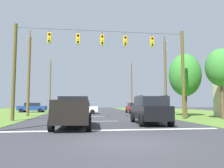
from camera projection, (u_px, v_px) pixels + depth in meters
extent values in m
plane|color=#333338|center=(126.00, 142.00, 8.66)|extent=(120.00, 120.00, 0.00)
cube|color=#54792E|center=(224.00, 116.00, 25.40)|extent=(16.00, 80.00, 0.03)
cube|color=white|center=(113.00, 130.00, 12.39)|extent=(12.61, 0.45, 0.01)
cube|color=white|center=(103.00, 121.00, 18.32)|extent=(2.50, 0.15, 0.01)
cube|color=white|center=(98.00, 116.00, 24.44)|extent=(2.50, 0.15, 0.01)
cube|color=white|center=(94.00, 113.00, 33.33)|extent=(2.50, 0.15, 0.01)
cylinder|color=brown|center=(14.00, 71.00, 18.85)|extent=(0.30, 0.30, 8.46)
cylinder|color=brown|center=(183.00, 74.00, 20.87)|extent=(0.30, 0.30, 8.46)
cylinder|color=black|center=(103.00, 31.00, 20.19)|extent=(15.37, 0.02, 0.02)
cylinder|color=black|center=(50.00, 31.00, 19.54)|extent=(0.02, 0.02, 0.35)
cube|color=yellow|center=(49.00, 38.00, 19.49)|extent=(0.32, 0.24, 0.95)
cylinder|color=#310503|center=(49.00, 34.00, 19.37)|extent=(0.20, 0.04, 0.20)
cylinder|color=orange|center=(49.00, 37.00, 19.35)|extent=(0.20, 0.04, 0.20)
cylinder|color=black|center=(49.00, 41.00, 19.32)|extent=(0.20, 0.04, 0.20)
cylinder|color=black|center=(78.00, 32.00, 19.87)|extent=(0.02, 0.02, 0.35)
cube|color=yellow|center=(78.00, 39.00, 19.82)|extent=(0.32, 0.24, 0.95)
cylinder|color=#310503|center=(78.00, 35.00, 19.70)|extent=(0.20, 0.04, 0.20)
cylinder|color=orange|center=(78.00, 39.00, 19.68)|extent=(0.20, 0.04, 0.20)
cylinder|color=black|center=(78.00, 42.00, 19.65)|extent=(0.20, 0.04, 0.20)
cylinder|color=black|center=(102.00, 33.00, 20.16)|extent=(0.02, 0.02, 0.35)
cube|color=yellow|center=(102.00, 40.00, 20.11)|extent=(0.32, 0.24, 0.95)
cylinder|color=#310503|center=(102.00, 36.00, 19.99)|extent=(0.20, 0.04, 0.20)
cylinder|color=orange|center=(102.00, 40.00, 19.97)|extent=(0.20, 0.04, 0.20)
cylinder|color=black|center=(102.00, 43.00, 19.94)|extent=(0.20, 0.04, 0.20)
cylinder|color=black|center=(125.00, 34.00, 20.45)|extent=(0.02, 0.02, 0.35)
cube|color=yellow|center=(125.00, 41.00, 20.39)|extent=(0.32, 0.24, 0.95)
cylinder|color=#310503|center=(125.00, 37.00, 20.28)|extent=(0.20, 0.04, 0.20)
cylinder|color=orange|center=(125.00, 40.00, 20.25)|extent=(0.20, 0.04, 0.20)
cylinder|color=black|center=(125.00, 44.00, 20.23)|extent=(0.20, 0.04, 0.20)
cylinder|color=black|center=(152.00, 35.00, 20.79)|extent=(0.02, 0.02, 0.35)
cube|color=yellow|center=(152.00, 42.00, 20.73)|extent=(0.32, 0.24, 0.95)
cylinder|color=#310503|center=(152.00, 38.00, 20.62)|extent=(0.20, 0.04, 0.20)
cylinder|color=orange|center=(152.00, 41.00, 20.59)|extent=(0.20, 0.04, 0.20)
cylinder|color=black|center=(152.00, 45.00, 20.57)|extent=(0.20, 0.04, 0.20)
cube|color=black|center=(73.00, 114.00, 13.68)|extent=(2.18, 5.46, 0.85)
cube|color=black|center=(74.00, 102.00, 14.39)|extent=(1.91, 1.96, 0.70)
cube|color=black|center=(54.00, 104.00, 12.30)|extent=(0.18, 2.38, 0.45)
cube|color=black|center=(88.00, 104.00, 12.49)|extent=(0.18, 2.38, 0.45)
cube|color=black|center=(69.00, 104.00, 11.10)|extent=(1.96, 0.17, 0.45)
cylinder|color=black|center=(61.00, 119.00, 15.36)|extent=(0.31, 0.81, 0.80)
cylinder|color=black|center=(89.00, 119.00, 15.56)|extent=(0.31, 0.81, 0.80)
cylinder|color=black|center=(51.00, 124.00, 11.72)|extent=(0.31, 0.81, 0.80)
cylinder|color=black|center=(89.00, 124.00, 11.92)|extent=(0.31, 0.81, 0.80)
cube|color=black|center=(150.00, 112.00, 15.88)|extent=(2.21, 4.90, 0.95)
cube|color=black|center=(150.00, 101.00, 15.80)|extent=(1.98, 3.30, 0.65)
cylinder|color=black|center=(139.00, 96.00, 15.77)|extent=(0.20, 2.72, 0.05)
cylinder|color=black|center=(162.00, 96.00, 15.90)|extent=(0.20, 2.72, 0.05)
cylinder|color=black|center=(133.00, 117.00, 17.39)|extent=(0.30, 0.77, 0.76)
cylinder|color=black|center=(157.00, 117.00, 17.54)|extent=(0.30, 0.77, 0.76)
cylinder|color=black|center=(141.00, 121.00, 14.15)|extent=(0.30, 0.77, 0.76)
cylinder|color=black|center=(171.00, 121.00, 14.30)|extent=(0.30, 0.77, 0.76)
cube|color=silver|center=(82.00, 109.00, 29.93)|extent=(4.36, 1.94, 0.70)
cube|color=black|center=(82.00, 105.00, 29.98)|extent=(2.15, 1.69, 0.50)
cylinder|color=black|center=(92.00, 111.00, 30.94)|extent=(0.65, 0.24, 0.64)
cylinder|color=black|center=(92.00, 112.00, 29.15)|extent=(0.65, 0.24, 0.64)
cylinder|color=black|center=(72.00, 111.00, 30.65)|extent=(0.65, 0.24, 0.64)
cylinder|color=black|center=(71.00, 112.00, 28.87)|extent=(0.65, 0.24, 0.64)
cube|color=maroon|center=(134.00, 109.00, 31.92)|extent=(1.88, 4.33, 0.70)
cube|color=black|center=(134.00, 104.00, 31.97)|extent=(1.66, 2.13, 0.50)
cylinder|color=black|center=(126.00, 111.00, 33.20)|extent=(0.23, 0.64, 0.64)
cylinder|color=black|center=(138.00, 111.00, 33.40)|extent=(0.23, 0.64, 0.64)
cylinder|color=black|center=(130.00, 111.00, 30.39)|extent=(0.23, 0.64, 0.64)
cylinder|color=black|center=(143.00, 111.00, 30.59)|extent=(0.23, 0.64, 0.64)
cube|color=navy|center=(32.00, 108.00, 34.68)|extent=(4.39, 2.02, 0.70)
cube|color=black|center=(32.00, 104.00, 34.73)|extent=(2.18, 1.72, 0.50)
cylinder|color=black|center=(21.00, 111.00, 33.64)|extent=(0.65, 0.25, 0.64)
cylinder|color=black|center=(25.00, 110.00, 35.43)|extent=(0.65, 0.25, 0.64)
cylinder|color=black|center=(40.00, 111.00, 33.88)|extent=(0.65, 0.25, 0.64)
cylinder|color=black|center=(43.00, 110.00, 35.66)|extent=(0.65, 0.25, 0.64)
cylinder|color=brown|center=(165.00, 78.00, 27.87)|extent=(0.32, 0.32, 9.44)
cube|color=brown|center=(165.00, 44.00, 28.24)|extent=(0.12, 0.12, 2.19)
cylinder|color=#B2B7BC|center=(162.00, 45.00, 29.11)|extent=(0.08, 0.08, 0.12)
cylinder|color=#B2B7BC|center=(167.00, 42.00, 27.38)|extent=(0.08, 0.08, 0.12)
cube|color=brown|center=(165.00, 51.00, 28.16)|extent=(0.12, 0.12, 2.14)
cylinder|color=#B2B7BC|center=(162.00, 52.00, 29.02)|extent=(0.08, 0.08, 0.12)
cylinder|color=#B2B7BC|center=(167.00, 49.00, 27.33)|extent=(0.08, 0.08, 0.12)
cylinder|color=brown|center=(132.00, 88.00, 45.01)|extent=(0.28, 0.28, 9.22)
cube|color=brown|center=(131.00, 67.00, 45.36)|extent=(0.12, 0.12, 1.94)
cylinder|color=#B2B7BC|center=(131.00, 67.00, 46.14)|extent=(0.08, 0.08, 0.12)
cylinder|color=#B2B7BC|center=(132.00, 66.00, 44.61)|extent=(0.08, 0.08, 0.12)
cube|color=brown|center=(131.00, 72.00, 45.29)|extent=(0.12, 0.12, 2.37)
cylinder|color=#B2B7BC|center=(130.00, 72.00, 46.24)|extent=(0.08, 0.08, 0.12)
cylinder|color=#B2B7BC|center=(132.00, 70.00, 44.36)|extent=(0.08, 0.08, 0.12)
cylinder|color=brown|center=(29.00, 76.00, 25.26)|extent=(0.32, 0.32, 9.26)
cube|color=brown|center=(30.00, 40.00, 25.61)|extent=(0.12, 0.12, 2.37)
cylinder|color=#B2B7BC|center=(32.00, 41.00, 26.56)|extent=(0.08, 0.08, 0.12)
cylinder|color=#B2B7BC|center=(28.00, 37.00, 24.69)|extent=(0.08, 0.08, 0.12)
cylinder|color=brown|center=(50.00, 86.00, 43.52)|extent=(0.26, 0.26, 9.68)
cube|color=brown|center=(51.00, 64.00, 43.89)|extent=(0.12, 0.12, 2.24)
cylinder|color=#B2B7BC|center=(51.00, 64.00, 44.79)|extent=(0.08, 0.08, 0.12)
cylinder|color=#B2B7BC|center=(50.00, 63.00, 43.02)|extent=(0.08, 0.08, 0.12)
cube|color=brown|center=(51.00, 68.00, 43.82)|extent=(0.12, 0.12, 2.06)
cylinder|color=#B2B7BC|center=(51.00, 68.00, 44.64)|extent=(0.08, 0.08, 0.12)
cylinder|color=#B2B7BC|center=(50.00, 67.00, 43.01)|extent=(0.08, 0.08, 0.12)
cylinder|color=brown|center=(222.00, 98.00, 20.28)|extent=(0.27, 0.27, 3.88)
ellipsoid|color=#367E30|center=(221.00, 67.00, 20.53)|extent=(2.81, 2.81, 3.54)
cylinder|color=brown|center=(186.00, 101.00, 24.90)|extent=(0.32, 0.32, 3.39)
ellipsoid|color=#347E2C|center=(185.00, 75.00, 25.15)|extent=(3.62, 3.62, 4.89)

